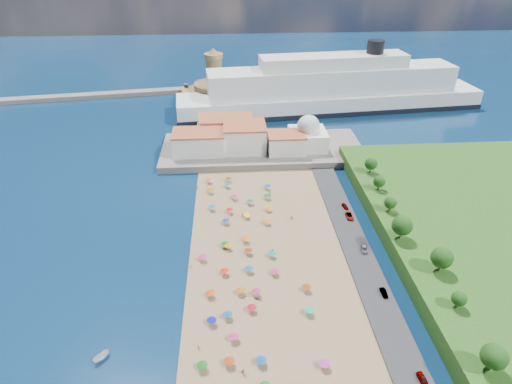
{
  "coord_description": "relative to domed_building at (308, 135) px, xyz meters",
  "views": [
    {
      "loc": [
        -4.28,
        -102.34,
        84.53
      ],
      "look_at": [
        4.0,
        25.0,
        8.0
      ],
      "focal_mm": 30.0,
      "sensor_mm": 36.0,
      "label": 1
    }
  ],
  "objects": [
    {
      "name": "beach_parasols",
      "position": [
        -31.04,
        -80.84,
        -6.83
      ],
      "size": [
        31.66,
        115.61,
        2.2
      ],
      "color": "gray",
      "rests_on": "beach"
    },
    {
      "name": "parked_cars",
      "position": [
        6.0,
        -73.09,
        -7.62
      ],
      "size": [
        2.66,
        73.99,
        1.36
      ],
      "color": "gray",
      "rests_on": "promenade"
    },
    {
      "name": "domed_building",
      "position": [
        0.0,
        0.0,
        0.0
      ],
      "size": [
        16.0,
        16.0,
        15.0
      ],
      "color": "silver",
      "rests_on": "terrace"
    },
    {
      "name": "beachgoers",
      "position": [
        -30.13,
        -75.85,
        -7.85
      ],
      "size": [
        34.49,
        96.91,
        1.88
      ],
      "color": "tan",
      "rests_on": "beach"
    },
    {
      "name": "terrace",
      "position": [
        -20.0,
        2.0,
        -7.47
      ],
      "size": [
        90.0,
        36.0,
        3.0
      ],
      "primitive_type": "cube",
      "color": "#59544C",
      "rests_on": "ground"
    },
    {
      "name": "breakwater",
      "position": [
        -140.0,
        82.0,
        -7.67
      ],
      "size": [
        199.03,
        34.77,
        2.6
      ],
      "primitive_type": "cube",
      "rotation": [
        0.0,
        0.0,
        0.14
      ],
      "color": "#59544C",
      "rests_on": "ground"
    },
    {
      "name": "cruise_ship",
      "position": [
        22.33,
        55.01,
        2.07
      ],
      "size": [
        172.18,
        41.57,
        37.3
      ],
      "color": "black",
      "rests_on": "ground"
    },
    {
      "name": "hillside_trees",
      "position": [
        17.94,
        -82.26,
        1.14
      ],
      "size": [
        13.94,
        106.35,
        7.9
      ],
      "color": "#382314",
      "rests_on": "hillside"
    },
    {
      "name": "waterfront_buildings",
      "position": [
        -33.05,
        2.64,
        -1.1
      ],
      "size": [
        57.0,
        29.0,
        11.0
      ],
      "color": "silver",
      "rests_on": "terrace"
    },
    {
      "name": "fortress",
      "position": [
        -42.0,
        67.0,
        -2.29
      ],
      "size": [
        40.0,
        40.0,
        32.4
      ],
      "color": "#9F814F",
      "rests_on": "ground"
    },
    {
      "name": "jetty",
      "position": [
        -42.0,
        37.0,
        -7.77
      ],
      "size": [
        18.0,
        70.0,
        2.4
      ],
      "primitive_type": "cube",
      "color": "#59544C",
      "rests_on": "ground"
    },
    {
      "name": "ground",
      "position": [
        -30.0,
        -71.0,
        -8.97
      ],
      "size": [
        700.0,
        700.0,
        0.0
      ],
      "primitive_type": "plane",
      "color": "#071938",
      "rests_on": "ground"
    }
  ]
}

